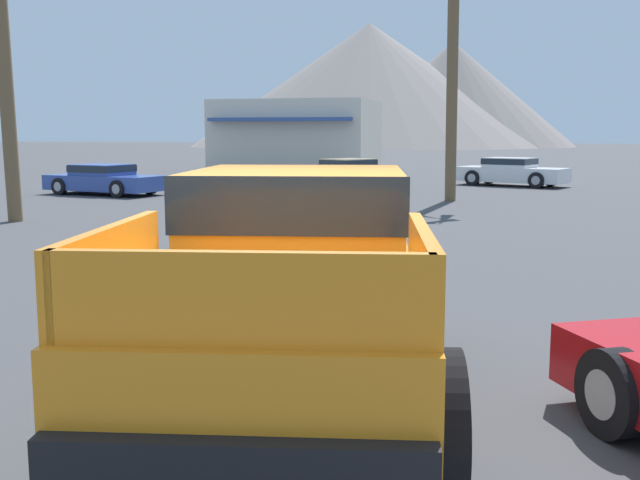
# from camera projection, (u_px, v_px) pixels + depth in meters

# --- Properties ---
(ground_plane) EXTENTS (320.00, 320.00, 0.00)m
(ground_plane) POSITION_uv_depth(u_px,v_px,m) (292.00, 406.00, 6.20)
(ground_plane) COLOR #424244
(orange_pickup_truck) EXTENTS (3.10, 5.27, 1.92)m
(orange_pickup_truck) POSITION_uv_depth(u_px,v_px,m) (292.00, 272.00, 6.24)
(orange_pickup_truck) COLOR orange
(orange_pickup_truck) RESTS_ON ground_plane
(parked_car_tan) EXTENTS (3.71, 4.56, 1.20)m
(parked_car_tan) POSITION_uv_depth(u_px,v_px,m) (350.00, 173.00, 30.52)
(parked_car_tan) COLOR tan
(parked_car_tan) RESTS_ON ground_plane
(parked_car_white) EXTENTS (4.85, 3.30, 1.19)m
(parked_car_white) POSITION_uv_depth(u_px,v_px,m) (511.00, 171.00, 31.78)
(parked_car_white) COLOR white
(parked_car_white) RESTS_ON ground_plane
(parked_car_blue) EXTENTS (4.67, 2.65, 1.10)m
(parked_car_blue) POSITION_uv_depth(u_px,v_px,m) (104.00, 179.00, 27.30)
(parked_car_blue) COLOR #334C9E
(parked_car_blue) RESTS_ON ground_plane
(storefront_building) EXTENTS (9.18, 7.13, 4.15)m
(storefront_building) POSITION_uv_depth(u_px,v_px,m) (297.00, 136.00, 45.04)
(storefront_building) COLOR beige
(storefront_building) RESTS_ON ground_plane
(distant_mountain_range) EXTENTS (66.44, 74.82, 19.90)m
(distant_mountain_range) POSITION_uv_depth(u_px,v_px,m) (381.00, 92.00, 128.60)
(distant_mountain_range) COLOR gray
(distant_mountain_range) RESTS_ON ground_plane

